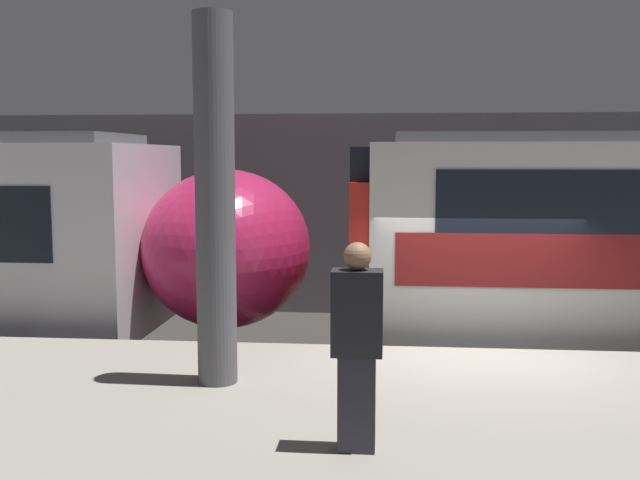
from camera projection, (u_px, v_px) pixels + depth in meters
The scene contains 5 objects.
ground_plane at pixel (479, 435), 8.75m from camera, with size 120.00×120.00×0.00m, color #33302D.
platform at pixel (510, 471), 6.49m from camera, with size 40.00×4.45×1.04m.
station_rear_barrier at pixel (443, 215), 15.19m from camera, with size 50.00×0.15×4.11m.
support_pillar_near at pixel (215, 202), 7.14m from camera, with size 0.38×0.38×3.54m.
person_waiting at pixel (357, 342), 5.56m from camera, with size 0.38×0.24×1.58m.
Camera 1 is at (-1.05, -8.58, 3.24)m, focal length 42.00 mm.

